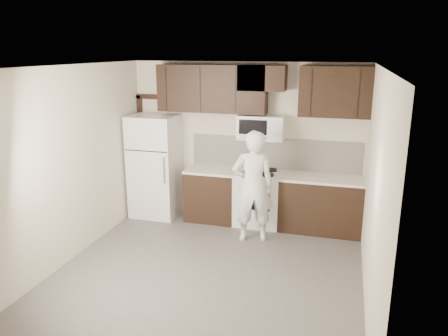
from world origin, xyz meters
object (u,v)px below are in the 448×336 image
at_px(stove, 258,198).
at_px(microwave, 261,127).
at_px(refrigerator, 156,166).
at_px(person, 253,187).

distance_m(stove, microwave, 1.20).
height_order(microwave, refrigerator, microwave).
bearing_deg(microwave, stove, -89.90).
bearing_deg(person, stove, -104.44).
relative_size(microwave, person, 0.44).
bearing_deg(stove, person, -86.35).
xyz_separation_m(stove, person, (0.04, -0.68, 0.41)).
bearing_deg(stove, refrigerator, -178.49).
xyz_separation_m(stove, refrigerator, (-1.85, -0.05, 0.44)).
relative_size(microwave, refrigerator, 0.42).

